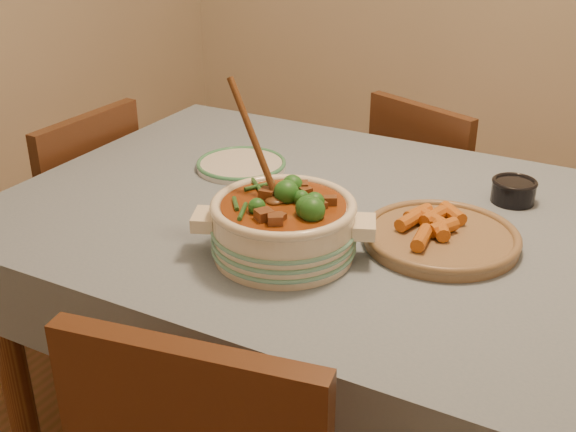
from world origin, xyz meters
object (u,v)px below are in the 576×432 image
at_px(chair_left, 75,223).
at_px(white_plate, 241,164).
at_px(condiment_bowl, 514,190).
at_px(dining_table, 363,254).
at_px(chair_far, 433,204).
at_px(fried_plate, 441,235).
at_px(stew_casserole, 283,222).

bearing_deg(chair_left, white_plate, 96.10).
xyz_separation_m(condiment_bowl, chair_left, (-1.26, -0.17, -0.31)).
relative_size(dining_table, white_plate, 6.84).
relative_size(white_plate, chair_left, 0.29).
distance_m(dining_table, chair_left, 1.01).
bearing_deg(chair_left, chair_far, 128.17).
xyz_separation_m(white_plate, chair_far, (0.34, 0.64, -0.30)).
relative_size(dining_table, chair_far, 2.03).
bearing_deg(dining_table, white_plate, 162.65).
distance_m(white_plate, fried_plate, 0.61).
height_order(condiment_bowl, chair_far, chair_far).
bearing_deg(condiment_bowl, chair_far, 123.30).
xyz_separation_m(chair_far, chair_left, (-0.93, -0.68, 0.01)).
bearing_deg(fried_plate, chair_far, 107.51).
xyz_separation_m(white_plate, condiment_bowl, (0.67, 0.12, 0.02)).
height_order(stew_casserole, fried_plate, stew_casserole).
height_order(white_plate, fried_plate, fried_plate).
bearing_deg(dining_table, stew_casserole, -109.01).
bearing_deg(dining_table, fried_plate, -10.87).
distance_m(dining_table, fried_plate, 0.22).
relative_size(stew_casserole, condiment_bowl, 3.46).
bearing_deg(stew_casserole, condiment_bowl, 54.05).
distance_m(dining_table, condiment_bowl, 0.39).
bearing_deg(chair_far, dining_table, 115.91).
bearing_deg(white_plate, dining_table, -17.35).
bearing_deg(white_plate, chair_far, 61.95).
height_order(dining_table, stew_casserole, stew_casserole).
height_order(white_plate, chair_far, chair_far).
relative_size(condiment_bowl, fried_plate, 0.30).
bearing_deg(condiment_bowl, white_plate, -169.52).
xyz_separation_m(dining_table, fried_plate, (0.19, -0.04, 0.11)).
bearing_deg(fried_plate, white_plate, 164.66).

